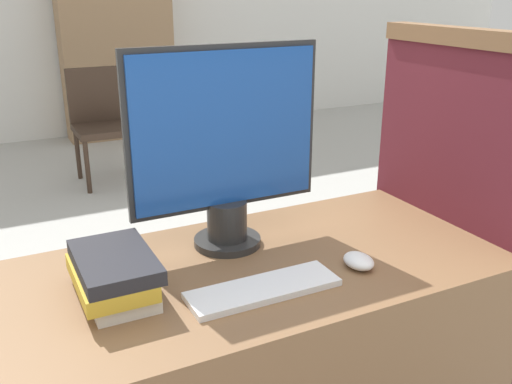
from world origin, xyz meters
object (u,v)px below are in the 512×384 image
Objects in this scene: mouse at (359,261)px; keyboard at (263,289)px; monitor at (226,149)px; book_stack at (114,275)px; far_chair at (102,119)px.

keyboard is at bearing -179.48° from mouse.
mouse is (0.24, -0.28, -0.25)m from monitor.
monitor is 2.09× the size of book_stack.
monitor reaches higher than far_chair.
mouse is 0.60m from book_stack.
monitor is at bearing 22.65° from book_stack.
monitor is 5.91× the size of mouse.
keyboard is at bearing -96.73° from monitor.
monitor is 1.48× the size of keyboard.
book_stack is 0.30× the size of far_chair.
mouse is at bearing -12.66° from book_stack.
book_stack reaches higher than keyboard.
keyboard is at bearing -23.17° from book_stack.
monitor is at bearing 83.27° from keyboard.
keyboard is 0.42× the size of far_chair.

